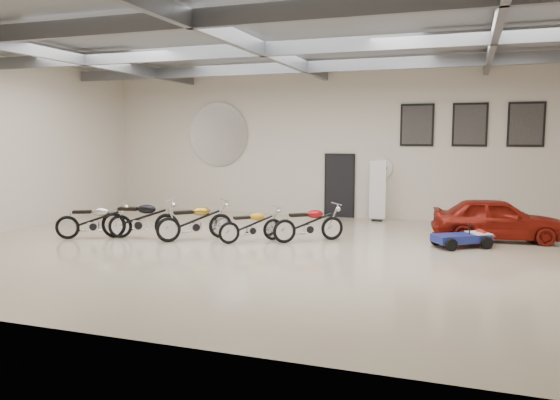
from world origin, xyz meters
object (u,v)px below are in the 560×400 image
(motorcycle_gold, at_px, (195,220))
(motorcycle_red, at_px, (309,223))
(banner_stand, at_px, (378,191))
(motorcycle_black, at_px, (140,218))
(motorcycle_silver, at_px, (94,220))
(vintage_car, at_px, (497,219))
(go_kart, at_px, (467,235))
(motorcycle_yellow, at_px, (251,225))

(motorcycle_gold, bearing_deg, motorcycle_red, -29.28)
(banner_stand, xyz_separation_m, motorcycle_gold, (-4.07, -4.82, -0.44))
(banner_stand, distance_m, motorcycle_black, 7.58)
(motorcycle_gold, xyz_separation_m, motorcycle_red, (2.92, 0.78, -0.03))
(motorcycle_silver, height_order, vintage_car, vintage_car)
(banner_stand, relative_size, go_kart, 1.13)
(go_kart, bearing_deg, motorcycle_gold, 158.11)
(motorcycle_silver, distance_m, motorcycle_yellow, 4.29)
(motorcycle_black, height_order, motorcycle_red, motorcycle_black)
(motorcycle_red, xyz_separation_m, go_kart, (3.92, 0.59, -0.19))
(motorcycle_red, bearing_deg, go_kart, -30.17)
(motorcycle_gold, height_order, vintage_car, vintage_car)
(banner_stand, relative_size, motorcycle_gold, 0.95)
(motorcycle_gold, bearing_deg, motorcycle_yellow, -35.26)
(banner_stand, relative_size, motorcycle_silver, 0.99)
(motorcycle_black, bearing_deg, motorcycle_yellow, -0.29)
(go_kart, bearing_deg, motorcycle_black, 158.19)
(motorcycle_black, height_order, go_kart, motorcycle_black)
(motorcycle_red, distance_m, go_kart, 3.97)
(motorcycle_silver, bearing_deg, motorcycle_black, -6.05)
(motorcycle_red, relative_size, vintage_car, 0.58)
(motorcycle_gold, bearing_deg, motorcycle_silver, 151.14)
(motorcycle_silver, height_order, motorcycle_gold, motorcycle_gold)
(motorcycle_red, bearing_deg, motorcycle_black, 155.12)
(motorcycle_black, distance_m, vintage_car, 9.53)
(motorcycle_silver, xyz_separation_m, motorcycle_red, (5.58, 1.50, -0.01))
(motorcycle_yellow, distance_m, vintage_car, 6.51)
(vintage_car, bearing_deg, motorcycle_silver, 101.85)
(banner_stand, xyz_separation_m, motorcycle_black, (-5.56, -5.13, -0.41))
(banner_stand, bearing_deg, go_kart, -47.03)
(motorcycle_silver, bearing_deg, go_kart, -13.29)
(motorcycle_silver, xyz_separation_m, motorcycle_gold, (2.66, 0.73, 0.02))
(motorcycle_red, bearing_deg, vintage_car, -17.31)
(motorcycle_yellow, bearing_deg, motorcycle_black, 146.07)
(vintage_car, bearing_deg, banner_stand, 51.58)
(motorcycle_yellow, xyz_separation_m, motorcycle_red, (1.40, 0.54, 0.04))
(motorcycle_silver, relative_size, motorcycle_gold, 0.97)
(motorcycle_red, bearing_deg, motorcycle_gold, 156.17)
(motorcycle_silver, relative_size, motorcycle_black, 0.91)
(motorcycle_black, bearing_deg, motorcycle_silver, -170.93)
(motorcycle_black, xyz_separation_m, vintage_car, (9.08, 2.92, 0.01))
(motorcycle_yellow, relative_size, motorcycle_red, 0.92)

